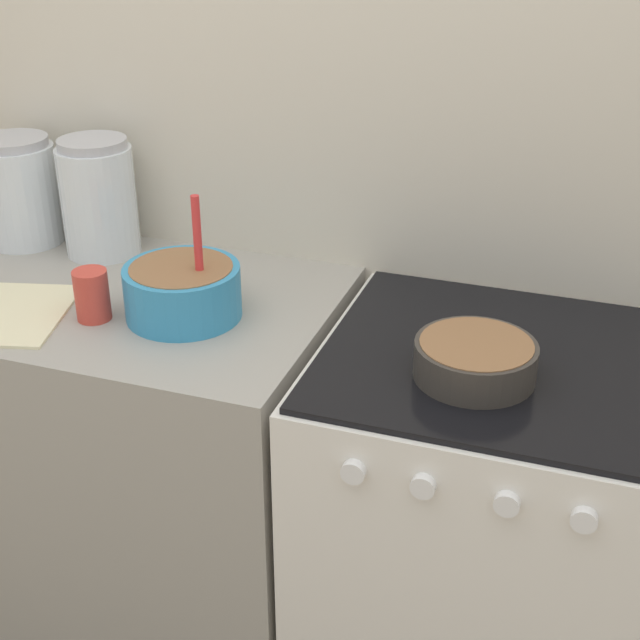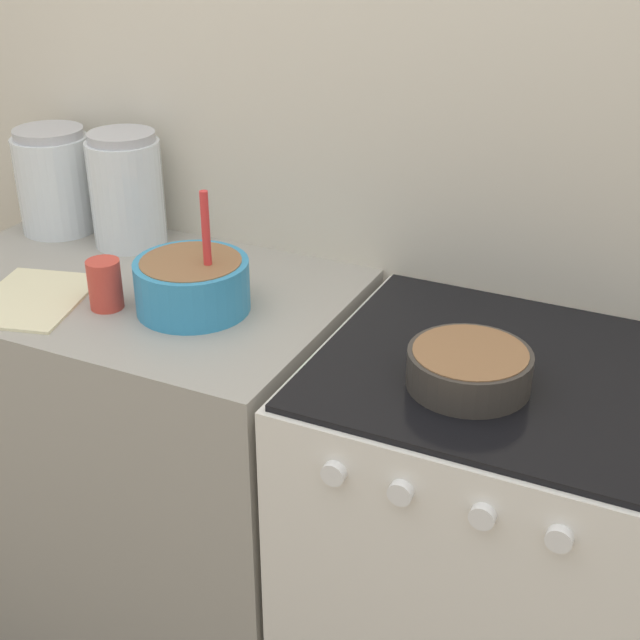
{
  "view_description": "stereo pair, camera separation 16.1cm",
  "coord_description": "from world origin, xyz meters",
  "px_view_note": "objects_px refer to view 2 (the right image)",
  "views": [
    {
      "loc": [
        0.49,
        -1.11,
        1.69
      ],
      "look_at": [
        0.02,
        0.24,
        0.95
      ],
      "focal_mm": 50.0,
      "sensor_mm": 36.0,
      "label": 1
    },
    {
      "loc": [
        0.64,
        -1.05,
        1.69
      ],
      "look_at": [
        0.02,
        0.24,
        0.95
      ],
      "focal_mm": 50.0,
      "sensor_mm": 36.0,
      "label": 2
    }
  ],
  "objects_px": {
    "storage_jar_left": "(56,187)",
    "tin_can": "(105,284)",
    "storage_jar_middle": "(127,197)",
    "stove": "(479,562)",
    "baking_pan": "(469,368)",
    "mixing_bowl": "(192,282)"
  },
  "relations": [
    {
      "from": "mixing_bowl",
      "to": "tin_can",
      "type": "height_order",
      "value": "mixing_bowl"
    },
    {
      "from": "storage_jar_middle",
      "to": "mixing_bowl",
      "type": "bearing_deg",
      "value": -35.95
    },
    {
      "from": "storage_jar_middle",
      "to": "stove",
      "type": "bearing_deg",
      "value": -11.66
    },
    {
      "from": "stove",
      "to": "baking_pan",
      "type": "bearing_deg",
      "value": -110.84
    },
    {
      "from": "stove",
      "to": "storage_jar_middle",
      "type": "bearing_deg",
      "value": 168.34
    },
    {
      "from": "storage_jar_middle",
      "to": "tin_can",
      "type": "bearing_deg",
      "value": -62.01
    },
    {
      "from": "baking_pan",
      "to": "stove",
      "type": "bearing_deg",
      "value": 69.16
    },
    {
      "from": "storage_jar_middle",
      "to": "tin_can",
      "type": "relative_size",
      "value": 2.61
    },
    {
      "from": "storage_jar_left",
      "to": "storage_jar_middle",
      "type": "relative_size",
      "value": 0.94
    },
    {
      "from": "baking_pan",
      "to": "storage_jar_left",
      "type": "xyz_separation_m",
      "value": [
        -1.1,
        0.28,
        0.07
      ]
    },
    {
      "from": "mixing_bowl",
      "to": "storage_jar_middle",
      "type": "distance_m",
      "value": 0.4
    },
    {
      "from": "storage_jar_left",
      "to": "tin_can",
      "type": "relative_size",
      "value": 2.45
    },
    {
      "from": "storage_jar_left",
      "to": "tin_can",
      "type": "xyz_separation_m",
      "value": [
        0.36,
        -0.3,
        -0.05
      ]
    },
    {
      "from": "mixing_bowl",
      "to": "storage_jar_middle",
      "type": "height_order",
      "value": "storage_jar_middle"
    },
    {
      "from": "mixing_bowl",
      "to": "stove",
      "type": "bearing_deg",
      "value": 3.72
    },
    {
      "from": "stove",
      "to": "tin_can",
      "type": "distance_m",
      "value": 0.92
    },
    {
      "from": "storage_jar_middle",
      "to": "tin_can",
      "type": "height_order",
      "value": "storage_jar_middle"
    },
    {
      "from": "mixing_bowl",
      "to": "storage_jar_left",
      "type": "bearing_deg",
      "value": 156.3
    },
    {
      "from": "stove",
      "to": "storage_jar_middle",
      "type": "relative_size",
      "value": 3.45
    },
    {
      "from": "stove",
      "to": "mixing_bowl",
      "type": "height_order",
      "value": "mixing_bowl"
    },
    {
      "from": "stove",
      "to": "baking_pan",
      "type": "xyz_separation_m",
      "value": [
        -0.03,
        -0.09,
        0.48
      ]
    },
    {
      "from": "baking_pan",
      "to": "tin_can",
      "type": "relative_size",
      "value": 2.09
    }
  ]
}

